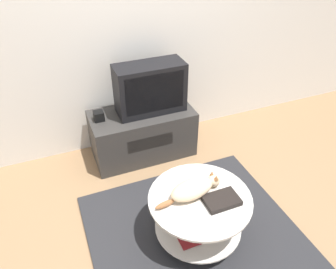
% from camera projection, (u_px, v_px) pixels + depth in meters
% --- Properties ---
extents(ground_plane, '(12.00, 12.00, 0.00)m').
position_uv_depth(ground_plane, '(194.00, 234.00, 2.60)').
color(ground_plane, '#93704C').
extents(wall_back, '(8.00, 0.05, 2.60)m').
position_uv_depth(wall_back, '(130.00, 18.00, 2.96)').
color(wall_back, silver).
rests_on(wall_back, ground_plane).
extents(rug, '(1.60, 1.45, 0.02)m').
position_uv_depth(rug, '(194.00, 234.00, 2.59)').
color(rug, '#28282B').
rests_on(rug, ground_plane).
extents(tv_stand, '(1.00, 0.49, 0.49)m').
position_uv_depth(tv_stand, '(143.00, 133.00, 3.31)').
color(tv_stand, '#33302D').
rests_on(tv_stand, ground_plane).
extents(tv, '(0.65, 0.28, 0.48)m').
position_uv_depth(tv, '(150.00, 88.00, 3.07)').
color(tv, black).
rests_on(tv, tv_stand).
extents(speaker, '(0.09, 0.09, 0.09)m').
position_uv_depth(speaker, '(99.00, 116.00, 3.03)').
color(speaker, black).
rests_on(speaker, tv_stand).
extents(coffee_table, '(0.75, 0.75, 0.42)m').
position_uv_depth(coffee_table, '(199.00, 211.00, 2.42)').
color(coffee_table, '#B2B2B7').
rests_on(coffee_table, rug).
extents(dvd_box, '(0.24, 0.17, 0.04)m').
position_uv_depth(dvd_box, '(222.00, 200.00, 2.28)').
color(dvd_box, black).
rests_on(dvd_box, coffee_table).
extents(cat, '(0.53, 0.22, 0.12)m').
position_uv_depth(cat, '(194.00, 189.00, 2.32)').
color(cat, beige).
rests_on(cat, coffee_table).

